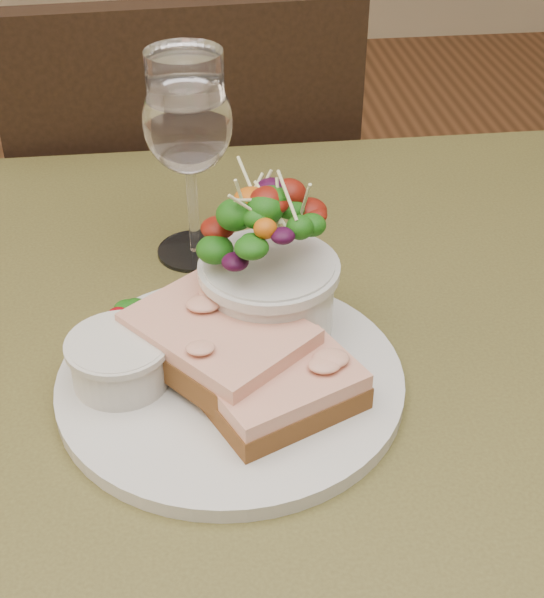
{
  "coord_description": "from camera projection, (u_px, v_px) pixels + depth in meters",
  "views": [
    {
      "loc": [
        -0.04,
        -0.48,
        1.16
      ],
      "look_at": [
        0.02,
        0.01,
        0.81
      ],
      "focal_mm": 50.0,
      "sensor_mm": 36.0,
      "label": 1
    }
  ],
  "objects": [
    {
      "name": "cafe_table",
      "position": [
        252.0,
        468.0,
        0.69
      ],
      "size": [
        0.8,
        0.8,
        0.75
      ],
      "color": "#443D1D",
      "rests_on": "ground"
    },
    {
      "name": "garnish",
      "position": [
        132.0,
        318.0,
        0.65
      ],
      "size": [
        0.05,
        0.04,
        0.02
      ],
      "color": "#0A3C0B",
      "rests_on": "dinner_plate"
    },
    {
      "name": "dinner_plate",
      "position": [
        231.0,
        380.0,
        0.61
      ],
      "size": [
        0.25,
        0.25,
        0.01
      ],
      "primitive_type": "cylinder",
      "color": "silver",
      "rests_on": "cafe_table"
    },
    {
      "name": "salad_bowl",
      "position": [
        269.0,
        265.0,
        0.62
      ],
      "size": [
        0.1,
        0.1,
        0.13
      ],
      "color": "silver",
      "rests_on": "dinner_plate"
    },
    {
      "name": "wine_glass",
      "position": [
        188.0,
        128.0,
        0.7
      ],
      "size": [
        0.08,
        0.08,
        0.18
      ],
      "color": "white",
      "rests_on": "cafe_table"
    },
    {
      "name": "sandwich_front",
      "position": [
        282.0,
        387.0,
        0.58
      ],
      "size": [
        0.12,
        0.11,
        0.03
      ],
      "rotation": [
        0.0,
        0.0,
        0.43
      ],
      "color": "#4A2F13",
      "rests_on": "dinner_plate"
    },
    {
      "name": "ramekin",
      "position": [
        120.0,
        359.0,
        0.59
      ],
      "size": [
        0.07,
        0.07,
        0.04
      ],
      "color": "beige",
      "rests_on": "dinner_plate"
    },
    {
      "name": "sandwich_back",
      "position": [
        219.0,
        340.0,
        0.6
      ],
      "size": [
        0.15,
        0.16,
        0.03
      ],
      "rotation": [
        0.0,
        0.0,
        -0.88
      ],
      "color": "#4A2F13",
      "rests_on": "dinner_plate"
    },
    {
      "name": "chair_far",
      "position": [
        192.0,
        344.0,
        1.39
      ],
      "size": [
        0.45,
        0.45,
        0.9
      ],
      "rotation": [
        0.0,
        0.0,
        3.21
      ],
      "color": "black",
      "rests_on": "ground"
    }
  ]
}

